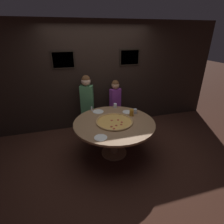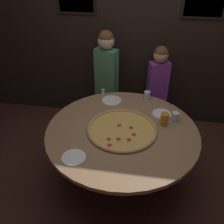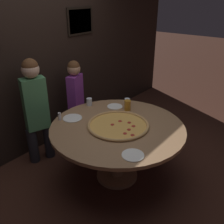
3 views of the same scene
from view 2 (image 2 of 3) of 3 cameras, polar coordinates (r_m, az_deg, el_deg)
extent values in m
plane|color=#422319|center=(3.09, 2.01, -14.92)|extent=(24.00, 24.00, 0.00)
cube|color=black|center=(3.56, 5.58, 17.12)|extent=(6.40, 0.06, 2.60)
cube|color=black|center=(3.46, 20.41, 22.54)|extent=(0.52, 0.02, 0.40)
cube|color=#936B5B|center=(3.45, 20.42, 22.52)|extent=(0.46, 0.01, 0.34)
cylinder|color=#936B47|center=(2.59, 2.32, -4.39)|extent=(1.57, 1.57, 0.04)
cylinder|color=#936B47|center=(2.83, 2.15, -10.27)|extent=(0.16, 0.16, 0.70)
cylinder|color=#936B47|center=(3.07, 2.02, -14.68)|extent=(0.52, 0.52, 0.04)
cylinder|color=#E5A84C|center=(2.56, 2.20, -4.06)|extent=(0.68, 0.68, 0.01)
torus|color=tan|center=(2.56, 2.21, -3.89)|extent=(0.72, 0.72, 0.03)
cylinder|color=#A8281E|center=(2.37, -0.59, -7.57)|extent=(0.04, 0.04, 0.00)
cylinder|color=#A8281E|center=(2.44, 1.52, -6.22)|extent=(0.04, 0.04, 0.00)
cylinder|color=#A8281E|center=(2.43, 3.86, -6.38)|extent=(0.04, 0.04, 0.00)
cylinder|color=#A8281E|center=(2.50, 5.02, -5.16)|extent=(0.04, 0.04, 0.00)
cylinder|color=#A8281E|center=(2.61, 1.66, -3.10)|extent=(0.04, 0.04, 0.00)
cylinder|color=#A8281E|center=(2.44, -0.78, -6.21)|extent=(0.04, 0.04, 0.00)
cylinder|color=#A8281E|center=(2.58, 4.36, -3.59)|extent=(0.04, 0.04, 0.00)
cylinder|color=silver|center=(3.08, 8.03, 3.80)|extent=(0.07, 0.07, 0.10)
cylinder|color=#BC7A23|center=(2.66, 11.89, -1.61)|extent=(0.09, 0.09, 0.14)
cylinder|color=silver|center=(2.75, 14.25, -1.08)|extent=(0.07, 0.07, 0.10)
cylinder|color=white|center=(2.86, 11.28, -0.38)|extent=(0.21, 0.21, 0.01)
cylinder|color=white|center=(2.29, -8.74, -10.22)|extent=(0.22, 0.22, 0.01)
cylinder|color=white|center=(3.04, -0.06, 2.69)|extent=(0.24, 0.24, 0.01)
cylinder|color=silver|center=(3.12, -2.10, 4.31)|extent=(0.04, 0.04, 0.08)
cylinder|color=#B7B7BC|center=(3.09, -2.12, 5.09)|extent=(0.04, 0.04, 0.01)
cylinder|color=#232328|center=(3.71, 0.35, 0.01)|extent=(0.17, 0.17, 0.50)
cylinder|color=#232328|center=(3.81, -2.63, 0.90)|extent=(0.17, 0.17, 0.50)
cube|color=#4C8C59|center=(3.46, -1.27, 8.72)|extent=(0.33, 0.25, 0.70)
sphere|color=beige|center=(3.29, -1.38, 15.91)|extent=(0.22, 0.22, 0.22)
sphere|color=brown|center=(3.28, -1.38, 16.53)|extent=(0.20, 0.20, 0.20)
cylinder|color=#232328|center=(3.76, 11.03, -0.72)|extent=(0.15, 0.15, 0.44)
cylinder|color=#232328|center=(3.71, 8.12, -0.99)|extent=(0.15, 0.15, 0.44)
cube|color=purple|center=(3.46, 10.41, 6.34)|extent=(0.30, 0.22, 0.62)
sphere|color=tan|center=(3.30, 11.13, 12.56)|extent=(0.19, 0.19, 0.19)
sphere|color=brown|center=(3.29, 11.20, 13.10)|extent=(0.18, 0.18, 0.18)
camera|label=1|loc=(1.38, -113.63, -15.64)|focal=28.00mm
camera|label=3|loc=(2.31, -69.85, 7.74)|focal=40.00mm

